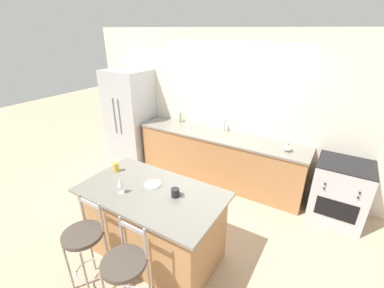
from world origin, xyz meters
TOP-DOWN VIEW (x-y plane):
  - ground_plane at (0.00, 0.00)m, footprint 18.00×18.00m
  - wall_back at (0.00, 0.69)m, footprint 6.00×0.07m
  - back_counter at (0.00, 0.37)m, footprint 3.14×0.67m
  - sink_faucet at (0.00, 0.57)m, footprint 0.02×0.13m
  - kitchen_island at (0.09, -1.65)m, footprint 1.72×0.96m
  - refrigerator at (-2.07, 0.29)m, footprint 0.88×0.79m
  - oven_range at (2.02, 0.34)m, footprint 0.74×0.69m
  - bar_stool_near at (-0.22, -2.39)m, footprint 0.41×0.41m
  - bar_stool_far at (0.40, -2.42)m, footprint 0.41×0.41m
  - dinner_plate at (0.02, -1.53)m, footprint 0.21×0.21m
  - wine_glass at (-0.18, -1.85)m, footprint 0.07×0.07m
  - coffee_mug at (0.39, -1.58)m, footprint 0.13×0.09m
  - tumbler_cup at (-0.60, -1.53)m, footprint 0.07×0.07m
  - pumpkin_decoration at (1.20, 0.31)m, footprint 0.13×0.13m
  - soap_bottle at (-0.98, 0.58)m, footprint 0.05×0.05m

SIDE VIEW (x-z plane):
  - ground_plane at x=0.00m, z-range 0.00..0.00m
  - oven_range at x=2.02m, z-range 0.00..0.93m
  - back_counter at x=0.00m, z-range 0.00..0.94m
  - kitchen_island at x=0.09m, z-range 0.00..0.95m
  - bar_stool_near at x=-0.22m, z-range 0.07..1.18m
  - bar_stool_far at x=0.40m, z-range 0.07..1.18m
  - dinner_plate at x=0.02m, z-range 0.95..0.97m
  - refrigerator at x=-2.07m, z-range 0.00..1.93m
  - pumpkin_decoration at x=1.20m, z-range 0.93..1.05m
  - coffee_mug at x=0.39m, z-range 0.95..1.05m
  - tumbler_cup at x=-0.60m, z-range 0.95..1.07m
  - soap_bottle at x=-0.98m, z-range 0.92..1.11m
  - sink_faucet at x=0.00m, z-range 0.96..1.18m
  - wine_glass at x=-0.18m, z-range 0.99..1.19m
  - wall_back at x=0.00m, z-range 0.00..2.70m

